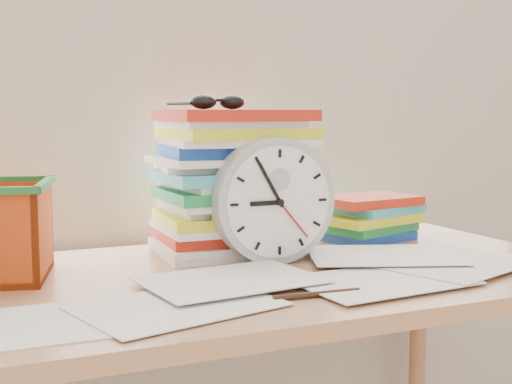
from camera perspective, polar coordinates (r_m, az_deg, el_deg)
name	(u,v)px	position (r m, az deg, el deg)	size (l,w,h in m)	color
curtain	(173,3)	(1.69, -6.67, 14.82)	(2.40, 0.01, 2.50)	beige
desk	(238,311)	(1.37, -1.48, -9.51)	(1.40, 0.70, 0.75)	#AE7651
paper_stack	(231,182)	(1.53, -1.99, 0.84)	(0.32, 0.27, 0.31)	white
clock	(273,201)	(1.42, 1.40, -0.69)	(0.25, 0.25, 0.05)	#A8A9AA
sunglasses	(218,102)	(1.47, -3.06, 7.21)	(0.14, 0.12, 0.03)	black
book_stack	(372,218)	(1.70, 9.24, -2.05)	(0.25, 0.19, 0.11)	white
pen	(317,294)	(1.18, 4.90, -8.16)	(0.01, 0.01, 0.15)	black
scattered_papers	(238,269)	(1.35, -1.49, -6.21)	(1.26, 0.42, 0.02)	white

